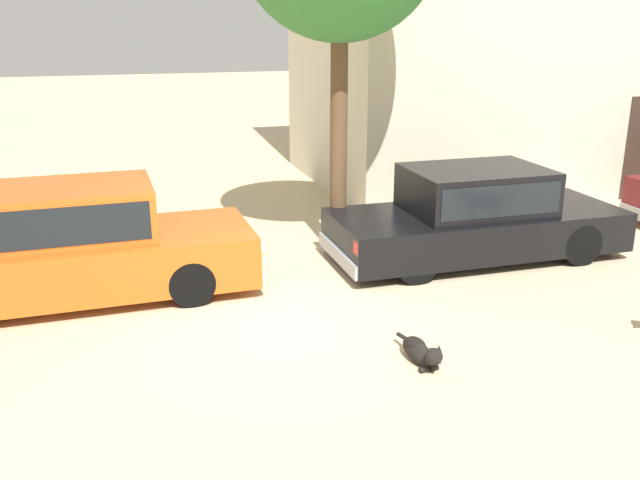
{
  "coord_description": "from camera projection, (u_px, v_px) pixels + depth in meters",
  "views": [
    {
      "loc": [
        -1.73,
        -7.84,
        3.62
      ],
      "look_at": [
        0.7,
        0.2,
        0.9
      ],
      "focal_mm": 38.92,
      "sensor_mm": 36.0,
      "label": 1
    }
  ],
  "objects": [
    {
      "name": "stray_dog_spotted",
      "position": [
        420.0,
        351.0,
        7.54
      ],
      "size": [
        0.26,
        0.95,
        0.35
      ],
      "rotation": [
        0.0,
        0.0,
        4.79
      ],
      "color": "black",
      "rests_on": "ground_plane"
    },
    {
      "name": "parked_sedan_second",
      "position": [
        476.0,
        214.0,
        10.72
      ],
      "size": [
        4.66,
        1.75,
        1.42
      ],
      "rotation": [
        0.0,
        0.0,
        -0.0
      ],
      "color": "black",
      "rests_on": "ground_plane"
    },
    {
      "name": "parked_sedan_nearest",
      "position": [
        75.0,
        244.0,
        9.14
      ],
      "size": [
        4.79,
        1.81,
        1.54
      ],
      "rotation": [
        0.0,
        0.0,
        0.02
      ],
      "color": "#D15619",
      "rests_on": "ground_plane"
    },
    {
      "name": "ground_plane",
      "position": [
        271.0,
        317.0,
        8.73
      ],
      "size": [
        80.0,
        80.0,
        0.0
      ],
      "primitive_type": "plane",
      "color": "#CCB78E"
    }
  ]
}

